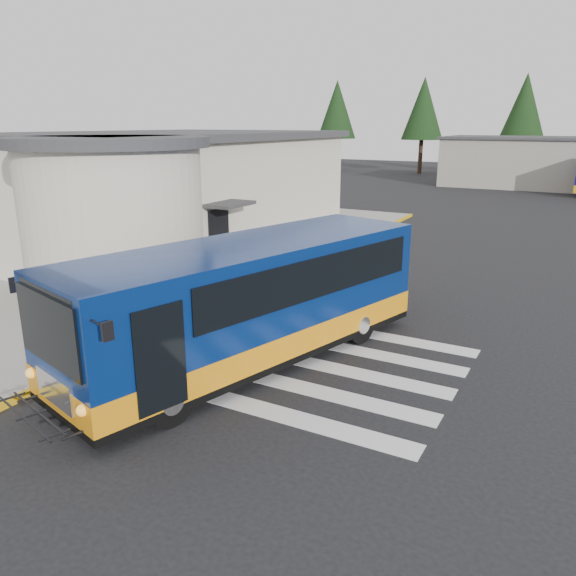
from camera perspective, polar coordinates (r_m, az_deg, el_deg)
The scene contains 8 objects.
ground at distance 13.80m, azimuth 3.04°, elevation -6.28°, with size 140.00×140.00×0.00m, color black.
sidewalk at distance 21.86m, azimuth -13.84°, elevation 2.04°, with size 10.00×34.00×0.15m, color gray.
curb_strip at distance 18.94m, azimuth -2.69°, elevation 0.33°, with size 0.12×34.00×0.16m, color gold.
station_building at distance 24.76m, azimuth -12.87°, elevation 9.63°, with size 12.70×18.70×4.80m.
crosswalk at distance 13.36m, azimuth -0.42°, elevation -7.03°, with size 8.00×5.35×0.01m.
transit_bus at distance 12.77m, azimuth -3.96°, elevation -1.84°, with size 5.38×10.15×2.78m.
pedestrian_b at distance 17.59m, azimuth -21.63°, elevation 0.95°, with size 0.81×0.63×1.66m, color black.
bollard at distance 13.23m, azimuth -21.18°, elevation -5.05°, with size 0.10×0.10×1.16m, color black.
Camera 1 is at (5.50, -11.49, 5.32)m, focal length 35.00 mm.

